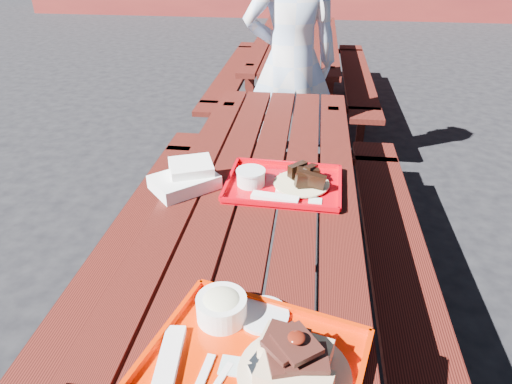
# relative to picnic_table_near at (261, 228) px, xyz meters

# --- Properties ---
(ground) EXTENTS (60.00, 60.00, 0.00)m
(ground) POSITION_rel_picnic_table_near_xyz_m (0.00, 0.00, -0.56)
(ground) COLOR black
(ground) RESTS_ON ground
(picnic_table_near) EXTENTS (1.41, 2.40, 0.75)m
(picnic_table_near) POSITION_rel_picnic_table_near_xyz_m (0.00, 0.00, 0.00)
(picnic_table_near) COLOR #4B140E
(picnic_table_near) RESTS_ON ground
(picnic_table_far) EXTENTS (1.41, 2.40, 0.75)m
(picnic_table_far) POSITION_rel_picnic_table_near_xyz_m (0.00, 2.80, 0.00)
(picnic_table_far) COLOR #4B140E
(picnic_table_far) RESTS_ON ground
(near_tray) EXTENTS (0.57, 0.49, 0.15)m
(near_tray) POSITION_rel_picnic_table_near_xyz_m (0.09, -0.81, 0.23)
(near_tray) COLOR red
(near_tray) RESTS_ON picnic_table_near
(far_tray) EXTENTS (0.46, 0.36, 0.07)m
(far_tray) POSITION_rel_picnic_table_near_xyz_m (0.08, 0.02, 0.21)
(far_tray) COLOR #C3000B
(far_tray) RESTS_ON picnic_table_near
(white_cloth) EXTENTS (0.29, 0.29, 0.10)m
(white_cloth) POSITION_rel_picnic_table_near_xyz_m (-0.29, -0.03, 0.23)
(white_cloth) COLOR white
(white_cloth) RESTS_ON picnic_table_near
(person) EXTENTS (0.70, 0.54, 1.73)m
(person) POSITION_rel_picnic_table_near_xyz_m (0.02, 1.48, 0.30)
(person) COLOR #B0C9EC
(person) RESTS_ON ground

